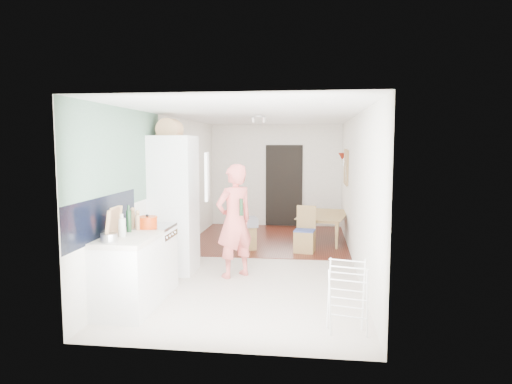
% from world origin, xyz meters
% --- Properties ---
extents(room_shell, '(3.20, 7.00, 2.50)m').
position_xyz_m(room_shell, '(0.00, 0.00, 1.25)').
color(room_shell, white).
rests_on(room_shell, ground).
extents(floor, '(3.20, 7.00, 0.01)m').
position_xyz_m(floor, '(0.00, 0.00, 0.00)').
color(floor, beige).
rests_on(floor, ground).
extents(wood_floor_overlay, '(3.20, 3.30, 0.01)m').
position_xyz_m(wood_floor_overlay, '(0.00, 1.85, 0.01)').
color(wood_floor_overlay, '#592317').
rests_on(wood_floor_overlay, room_shell).
extents(sage_wall_panel, '(0.02, 3.00, 1.30)m').
position_xyz_m(sage_wall_panel, '(-1.59, -2.00, 1.85)').
color(sage_wall_panel, slate).
rests_on(sage_wall_panel, room_shell).
extents(tile_splashback, '(0.02, 1.90, 0.50)m').
position_xyz_m(tile_splashback, '(-1.59, -2.55, 1.15)').
color(tile_splashback, black).
rests_on(tile_splashback, room_shell).
extents(doorway_recess, '(0.90, 0.04, 2.00)m').
position_xyz_m(doorway_recess, '(0.20, 3.48, 1.00)').
color(doorway_recess, black).
rests_on(doorway_recess, room_shell).
extents(base_cabinet, '(0.60, 0.90, 0.86)m').
position_xyz_m(base_cabinet, '(-1.30, -2.55, 0.43)').
color(base_cabinet, white).
rests_on(base_cabinet, room_shell).
extents(worktop, '(0.62, 0.92, 0.06)m').
position_xyz_m(worktop, '(-1.30, -2.55, 0.89)').
color(worktop, silver).
rests_on(worktop, room_shell).
extents(range_cooker, '(0.60, 0.60, 0.88)m').
position_xyz_m(range_cooker, '(-1.30, -1.80, 0.44)').
color(range_cooker, white).
rests_on(range_cooker, room_shell).
extents(cooker_top, '(0.60, 0.60, 0.04)m').
position_xyz_m(cooker_top, '(-1.30, -1.80, 0.90)').
color(cooker_top, '#B8B8BA').
rests_on(cooker_top, room_shell).
extents(fridge_housing, '(0.66, 0.66, 2.15)m').
position_xyz_m(fridge_housing, '(-1.27, -0.78, 1.07)').
color(fridge_housing, white).
rests_on(fridge_housing, room_shell).
extents(fridge_door, '(0.14, 0.56, 0.70)m').
position_xyz_m(fridge_door, '(-0.66, -1.08, 1.55)').
color(fridge_door, white).
rests_on(fridge_door, room_shell).
extents(fridge_interior, '(0.02, 0.52, 0.66)m').
position_xyz_m(fridge_interior, '(-0.96, -0.78, 1.55)').
color(fridge_interior, white).
rests_on(fridge_interior, room_shell).
extents(pinboard, '(0.03, 0.90, 0.70)m').
position_xyz_m(pinboard, '(1.58, 1.90, 1.55)').
color(pinboard, tan).
rests_on(pinboard, room_shell).
extents(pinboard_frame, '(0.00, 0.94, 0.74)m').
position_xyz_m(pinboard_frame, '(1.57, 1.90, 1.55)').
color(pinboard_frame, '#9C7C46').
rests_on(pinboard_frame, room_shell).
extents(wall_sconce, '(0.18, 0.18, 0.16)m').
position_xyz_m(wall_sconce, '(1.54, 2.55, 1.75)').
color(wall_sconce, maroon).
rests_on(wall_sconce, room_shell).
extents(person, '(0.87, 0.87, 2.04)m').
position_xyz_m(person, '(-0.28, -0.94, 1.02)').
color(person, '#EC6962').
rests_on(person, floor).
extents(dining_table, '(1.02, 1.50, 0.48)m').
position_xyz_m(dining_table, '(1.18, 1.84, 0.24)').
color(dining_table, '#9C7C46').
rests_on(dining_table, floor).
extents(dining_chair, '(0.41, 0.41, 0.87)m').
position_xyz_m(dining_chair, '(0.76, 0.75, 0.43)').
color(dining_chair, '#9C7C46').
rests_on(dining_chair, floor).
extents(stool, '(0.42, 0.42, 0.45)m').
position_xyz_m(stool, '(-0.35, 0.87, 0.23)').
color(stool, '#9C7C46').
rests_on(stool, floor).
extents(grey_drape, '(0.49, 0.49, 0.17)m').
position_xyz_m(grey_drape, '(-0.35, 0.85, 0.54)').
color(grey_drape, gray).
rests_on(grey_drape, stool).
extents(drying_rack, '(0.47, 0.44, 0.78)m').
position_xyz_m(drying_rack, '(1.28, -2.87, 0.39)').
color(drying_rack, white).
rests_on(drying_rack, floor).
extents(bread_bin, '(0.44, 0.43, 0.19)m').
position_xyz_m(bread_bin, '(-1.33, -0.73, 2.25)').
color(bread_bin, tan).
rests_on(bread_bin, fridge_housing).
extents(red_casserole, '(0.29, 0.29, 0.16)m').
position_xyz_m(red_casserole, '(-1.26, -1.98, 1.00)').
color(red_casserole, red).
rests_on(red_casserole, cooker_top).
extents(steel_pan, '(0.22, 0.22, 0.09)m').
position_xyz_m(steel_pan, '(-1.39, -2.84, 0.97)').
color(steel_pan, '#B8B8BA').
rests_on(steel_pan, worktop).
extents(held_bottle, '(0.05, 0.05, 0.25)m').
position_xyz_m(held_bottle, '(-0.15, -1.05, 1.09)').
color(held_bottle, '#1A3B1F').
rests_on(held_bottle, person).
extents(bottle_a, '(0.07, 0.07, 0.27)m').
position_xyz_m(bottle_a, '(-1.46, -2.45, 1.05)').
color(bottle_a, '#1A3B1F').
rests_on(bottle_a, worktop).
extents(bottle_b, '(0.06, 0.06, 0.27)m').
position_xyz_m(bottle_b, '(-1.39, -2.26, 1.06)').
color(bottle_b, '#1A3B1F').
rests_on(bottle_b, worktop).
extents(bottle_c, '(0.11, 0.11, 0.22)m').
position_xyz_m(bottle_c, '(-1.36, -2.55, 1.03)').
color(bottle_c, beige).
rests_on(bottle_c, worktop).
extents(pepper_mill_front, '(0.06, 0.06, 0.20)m').
position_xyz_m(pepper_mill_front, '(-1.34, -2.11, 1.02)').
color(pepper_mill_front, tan).
rests_on(pepper_mill_front, worktop).
extents(pepper_mill_back, '(0.07, 0.07, 0.22)m').
position_xyz_m(pepper_mill_back, '(-1.44, -2.02, 1.03)').
color(pepper_mill_back, tan).
rests_on(pepper_mill_back, worktop).
extents(chopping_boards, '(0.11, 0.28, 0.38)m').
position_xyz_m(chopping_boards, '(-1.39, -2.70, 1.11)').
color(chopping_boards, tan).
rests_on(chopping_boards, worktop).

